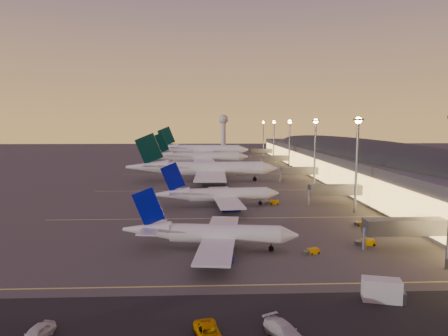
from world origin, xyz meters
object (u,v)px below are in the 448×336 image
(catering_truck_a, at_px, (384,291))
(service_van_b, at_px, (209,333))
(airliner_narrow_south, at_px, (210,234))
(radar_tower, at_px, (223,126))
(baggage_tug_a, at_px, (366,242))
(airliner_wide_far, at_px, (200,150))
(baggage_tug_d, at_px, (362,224))
(service_van_a, at_px, (36,334))
(baggage_tug_c, at_px, (273,202))
(airliner_narrow_north, at_px, (218,195))
(service_van_c, at_px, (285,331))
(airliner_wide_mid, at_px, (197,157))
(baggage_tug_b, at_px, (311,251))
(airliner_wide_near, at_px, (202,169))

(catering_truck_a, distance_m, service_van_b, 25.38)
(airliner_narrow_south, distance_m, service_van_b, 30.46)
(radar_tower, height_order, catering_truck_a, radar_tower)
(service_van_b, bearing_deg, baggage_tug_a, 32.05)
(airliner_wide_far, xyz_separation_m, baggage_tug_a, (37.82, -193.20, -5.19))
(baggage_tug_d, bearing_deg, service_van_a, -82.86)
(baggage_tug_c, bearing_deg, service_van_a, -114.10)
(airliner_narrow_north, bearing_deg, catering_truck_a, -75.77)
(baggage_tug_a, relative_size, baggage_tug_d, 1.12)
(service_van_c, bearing_deg, airliner_wide_mid, 69.12)
(airliner_wide_far, xyz_separation_m, radar_tower, (20.23, 93.95, 16.17))
(radar_tower, bearing_deg, baggage_tug_b, -88.96)
(radar_tower, bearing_deg, airliner_narrow_south, -92.72)
(airliner_wide_mid, distance_m, baggage_tug_a, 145.93)
(airliner_wide_mid, bearing_deg, baggage_tug_c, -80.01)
(airliner_wide_far, relative_size, baggage_tug_b, 20.42)
(airliner_narrow_north, distance_m, service_van_a, 71.03)
(airliner_wide_far, distance_m, baggage_tug_d, 184.69)
(airliner_wide_mid, relative_size, baggage_tug_a, 15.51)
(baggage_tug_b, height_order, service_van_c, service_van_c)
(radar_tower, xyz_separation_m, service_van_a, (-33.13, -318.62, -21.02))
(baggage_tug_a, bearing_deg, service_van_a, -143.94)
(baggage_tug_c, xyz_separation_m, service_van_a, (-38.50, -69.95, 0.32))
(airliner_wide_mid, xyz_separation_m, baggage_tug_b, (26.17, -145.39, -4.51))
(catering_truck_a, bearing_deg, baggage_tug_c, 108.30)
(airliner_narrow_north, relative_size, baggage_tug_d, 10.73)
(baggage_tug_d, bearing_deg, service_van_c, -63.18)
(airliner_narrow_north, relative_size, catering_truck_a, 6.32)
(airliner_wide_near, relative_size, baggage_tug_b, 18.72)
(radar_tower, distance_m, service_van_c, 319.95)
(airliner_wide_near, relative_size, radar_tower, 1.95)
(airliner_wide_mid, height_order, baggage_tug_b, airliner_wide_mid)
(baggage_tug_b, bearing_deg, service_van_c, -132.67)
(airliner_wide_mid, bearing_deg, service_van_c, -89.26)
(airliner_wide_mid, height_order, baggage_tug_d, airliner_wide_mid)
(baggage_tug_a, distance_m, baggage_tug_b, 13.15)
(airliner_wide_near, bearing_deg, airliner_narrow_north, -82.68)
(baggage_tug_c, bearing_deg, baggage_tug_d, -50.87)
(baggage_tug_a, relative_size, catering_truck_a, 0.66)
(baggage_tug_b, height_order, catering_truck_a, catering_truck_a)
(baggage_tug_d, bearing_deg, baggage_tug_a, -51.50)
(baggage_tug_c, distance_m, baggage_tug_d, 30.18)
(airliner_narrow_north, distance_m, baggage_tug_a, 46.32)
(baggage_tug_a, height_order, catering_truck_a, catering_truck_a)
(airliner_wide_far, distance_m, service_van_c, 225.82)
(service_van_c, bearing_deg, airliner_wide_far, 67.76)
(airliner_narrow_north, relative_size, baggage_tug_a, 9.58)
(airliner_wide_mid, relative_size, radar_tower, 1.85)
(baggage_tug_d, bearing_deg, radar_tower, 152.79)
(airliner_wide_mid, height_order, airliner_wide_far, airliner_wide_far)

